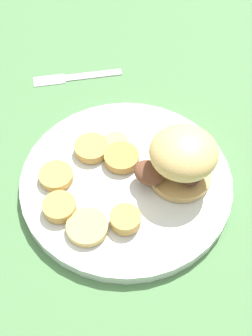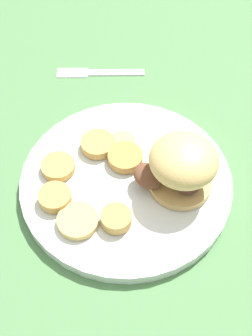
% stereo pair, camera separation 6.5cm
% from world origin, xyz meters
% --- Properties ---
extents(ground_plane, '(4.00, 4.00, 0.00)m').
position_xyz_m(ground_plane, '(0.00, 0.00, 0.00)').
color(ground_plane, '#4C7A47').
extents(dinner_plate, '(0.31, 0.31, 0.02)m').
position_xyz_m(dinner_plate, '(0.00, 0.00, 0.01)').
color(dinner_plate, silver).
rests_on(dinner_plate, ground_plane).
extents(sandwich, '(0.12, 0.11, 0.08)m').
position_xyz_m(sandwich, '(0.07, -0.03, 0.06)').
color(sandwich, tan).
rests_on(sandwich, dinner_plate).
extents(potato_round_0, '(0.04, 0.04, 0.01)m').
position_xyz_m(potato_round_0, '(0.01, 0.06, 0.02)').
color(potato_round_0, '#DBB766').
rests_on(potato_round_0, dinner_plate).
extents(potato_round_1, '(0.05, 0.05, 0.01)m').
position_xyz_m(potato_round_1, '(-0.09, 0.04, 0.02)').
color(potato_round_1, tan).
rests_on(potato_round_1, dinner_plate).
extents(potato_round_2, '(0.05, 0.05, 0.02)m').
position_xyz_m(potato_round_2, '(-0.10, -0.01, 0.03)').
color(potato_round_2, tan).
rests_on(potato_round_2, dinner_plate).
extents(potato_round_3, '(0.06, 0.06, 0.01)m').
position_xyz_m(potato_round_3, '(-0.08, -0.06, 0.02)').
color(potato_round_3, '#DBB766').
rests_on(potato_round_3, dinner_plate).
extents(potato_round_4, '(0.05, 0.05, 0.01)m').
position_xyz_m(potato_round_4, '(0.01, 0.03, 0.03)').
color(potato_round_4, '#BC8942').
rests_on(potato_round_4, dinner_plate).
extents(potato_round_5, '(0.04, 0.04, 0.02)m').
position_xyz_m(potato_round_5, '(-0.03, -0.07, 0.03)').
color(potato_round_5, tan).
rests_on(potato_round_5, dinner_plate).
extents(potato_round_6, '(0.05, 0.05, 0.01)m').
position_xyz_m(potato_round_6, '(-0.03, 0.07, 0.03)').
color(potato_round_6, tan).
rests_on(potato_round_6, dinner_plate).
extents(fork, '(0.16, 0.05, 0.00)m').
position_xyz_m(fork, '(0.01, 0.25, 0.00)').
color(fork, silver).
rests_on(fork, ground_plane).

